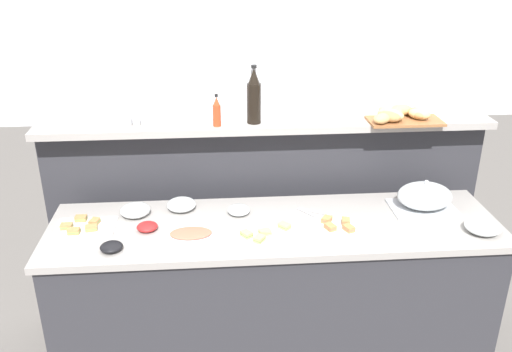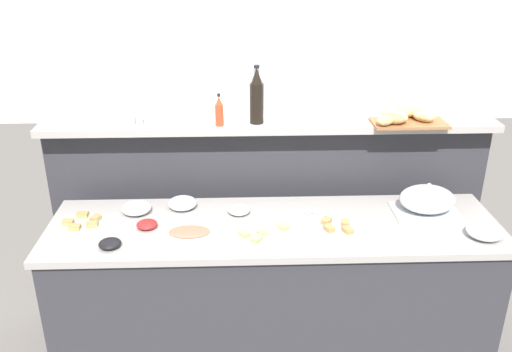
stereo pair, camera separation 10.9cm
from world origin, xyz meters
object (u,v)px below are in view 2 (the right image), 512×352
object	(u,v)px
sandwich_platter_front	(265,235)
serving_cloche	(427,200)
condiment_bowl_red	(110,244)
wine_bottle_dark	(257,97)
pepper_shaker	(139,118)
condiment_bowl_teal	(147,224)
bread_basket	(403,116)
hot_sauce_bottle	(219,112)
cold_cuts_platter	(189,233)
glass_bowl_large	(239,210)
salt_shaker	(131,118)
glass_bowl_extra	(136,208)
serving_tongs	(312,214)
sandwich_platter_side	(342,228)
glass_bowl_medium	(182,203)
glass_bowl_small	(485,232)
sandwich_platter_rear	(85,224)

from	to	relation	value
sandwich_platter_front	serving_cloche	bearing A→B (deg)	14.34
condiment_bowl_red	wine_bottle_dark	size ratio (longest dim) A/B	0.33
sandwich_platter_front	pepper_shaker	size ratio (longest dim) A/B	3.72
pepper_shaker	condiment_bowl_teal	bearing A→B (deg)	-80.82
pepper_shaker	bread_basket	world-z (taller)	pepper_shaker
sandwich_platter_front	wine_bottle_dark	world-z (taller)	wine_bottle_dark
condiment_bowl_red	hot_sauce_bottle	world-z (taller)	hot_sauce_bottle
pepper_shaker	wine_bottle_dark	bearing A→B (deg)	2.28
cold_cuts_platter	hot_sauce_bottle	world-z (taller)	hot_sauce_bottle
glass_bowl_large	pepper_shaker	xyz separation A→B (m)	(-0.53, 0.29, 0.41)
glass_bowl_large	salt_shaker	world-z (taller)	salt_shaker
glass_bowl_large	glass_bowl_extra	world-z (taller)	glass_bowl_extra
condiment_bowl_red	bread_basket	distance (m)	1.67
serving_cloche	condiment_bowl_red	size ratio (longest dim) A/B	3.26
glass_bowl_large	hot_sauce_bottle	world-z (taller)	hot_sauce_bottle
glass_bowl_extra	wine_bottle_dark	xyz separation A→B (m)	(0.64, 0.29, 0.51)
condiment_bowl_red	salt_shaker	bearing A→B (deg)	86.94
condiment_bowl_teal	bread_basket	world-z (taller)	bread_basket
serving_tongs	condiment_bowl_teal	bearing A→B (deg)	-172.81
hot_sauce_bottle	sandwich_platter_side	bearing A→B (deg)	-37.48
cold_cuts_platter	condiment_bowl_red	distance (m)	0.37
sandwich_platter_front	bread_basket	distance (m)	1.03
sandwich_platter_front	glass_bowl_large	distance (m)	0.27
serving_cloche	bread_basket	world-z (taller)	bread_basket
glass_bowl_medium	glass_bowl_small	bearing A→B (deg)	-13.73
serving_tongs	wine_bottle_dark	world-z (taller)	wine_bottle_dark
glass_bowl_small	salt_shaker	size ratio (longest dim) A/B	2.00
cold_cuts_platter	pepper_shaker	distance (m)	0.72
cold_cuts_platter	hot_sauce_bottle	distance (m)	0.68
sandwich_platter_rear	bread_basket	xyz separation A→B (m)	(1.67, 0.39, 0.42)
glass_bowl_medium	condiment_bowl_red	distance (m)	0.49
serving_cloche	condiment_bowl_red	xyz separation A→B (m)	(-1.57, -0.28, -0.05)
sandwich_platter_side	glass_bowl_small	xyz separation A→B (m)	(0.67, -0.10, 0.02)
salt_shaker	condiment_bowl_red	bearing A→B (deg)	-93.06
hot_sauce_bottle	salt_shaker	size ratio (longest dim) A/B	2.02
cold_cuts_platter	bread_basket	xyz separation A→B (m)	(1.14, 0.50, 0.42)
glass_bowl_medium	condiment_bowl_red	bearing A→B (deg)	-128.19
condiment_bowl_red	sandwich_platter_rear	bearing A→B (deg)	128.48
sandwich_platter_rear	condiment_bowl_red	bearing A→B (deg)	-51.52
cold_cuts_platter	pepper_shaker	xyz separation A→B (m)	(-0.28, 0.50, 0.43)
hot_sauce_bottle	condiment_bowl_teal	bearing A→B (deg)	-131.35
glass_bowl_extra	bread_basket	distance (m)	1.51
sandwich_platter_rear	glass_bowl_small	size ratio (longest dim) A/B	1.67
sandwich_platter_side	pepper_shaker	world-z (taller)	pepper_shaker
condiment_bowl_red	hot_sauce_bottle	bearing A→B (deg)	49.38
serving_tongs	pepper_shaker	bearing A→B (deg)	160.64
condiment_bowl_red	sandwich_platter_side	bearing A→B (deg)	6.36
sandwich_platter_side	salt_shaker	world-z (taller)	salt_shaker
sandwich_platter_rear	sandwich_platter_side	bearing A→B (deg)	-3.90
glass_bowl_medium	bread_basket	size ratio (longest dim) A/B	0.37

